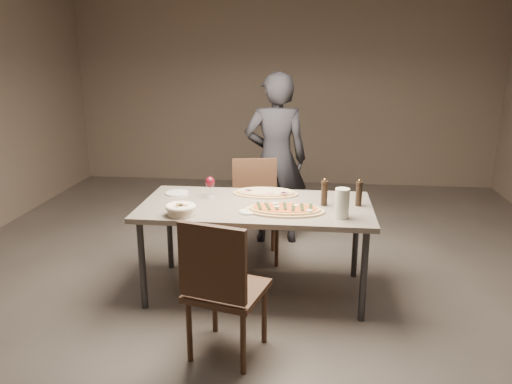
# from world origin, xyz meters

# --- Properties ---
(room) EXTENTS (7.00, 7.00, 7.00)m
(room) POSITION_xyz_m (0.00, 0.00, 1.40)
(room) COLOR #5D5650
(room) RESTS_ON ground
(dining_table) EXTENTS (1.80, 0.90, 0.75)m
(dining_table) POSITION_xyz_m (0.00, 0.00, 0.69)
(dining_table) COLOR gray
(dining_table) RESTS_ON ground
(zucchini_pizza) EXTENTS (0.60, 0.33, 0.05)m
(zucchini_pizza) POSITION_xyz_m (0.23, -0.15, 0.77)
(zucchini_pizza) COLOR tan
(zucchini_pizza) RESTS_ON dining_table
(ham_pizza) EXTENTS (0.55, 0.30, 0.04)m
(ham_pizza) POSITION_xyz_m (0.05, 0.28, 0.77)
(ham_pizza) COLOR tan
(ham_pizza) RESTS_ON dining_table
(bread_basket) EXTENTS (0.22, 0.22, 0.08)m
(bread_basket) POSITION_xyz_m (-0.52, -0.32, 0.80)
(bread_basket) COLOR beige
(bread_basket) RESTS_ON dining_table
(oil_dish) EXTENTS (0.13, 0.13, 0.01)m
(oil_dish) POSITION_xyz_m (-0.03, -0.22, 0.76)
(oil_dish) COLOR white
(oil_dish) RESTS_ON dining_table
(pepper_mill_left) EXTENTS (0.06, 0.06, 0.22)m
(pepper_mill_left) POSITION_xyz_m (0.53, 0.03, 0.85)
(pepper_mill_left) COLOR black
(pepper_mill_left) RESTS_ON dining_table
(pepper_mill_right) EXTENTS (0.05, 0.05, 0.21)m
(pepper_mill_right) POSITION_xyz_m (0.79, 0.05, 0.85)
(pepper_mill_right) COLOR black
(pepper_mill_right) RESTS_ON dining_table
(carafe) EXTENTS (0.10, 0.10, 0.22)m
(carafe) POSITION_xyz_m (0.65, -0.25, 0.86)
(carafe) COLOR silver
(carafe) RESTS_ON dining_table
(wine_glass) EXTENTS (0.08, 0.08, 0.17)m
(wine_glass) POSITION_xyz_m (-0.39, 0.16, 0.87)
(wine_glass) COLOR silver
(wine_glass) RESTS_ON dining_table
(side_plate) EXTENTS (0.19, 0.19, 0.01)m
(side_plate) POSITION_xyz_m (-0.69, 0.21, 0.76)
(side_plate) COLOR white
(side_plate) RESTS_ON dining_table
(chair_near) EXTENTS (0.55, 0.55, 0.95)m
(chair_near) POSITION_xyz_m (-0.11, -0.95, 0.53)
(chair_near) COLOR #422A1B
(chair_near) RESTS_ON ground
(chair_far) EXTENTS (0.51, 0.51, 0.93)m
(chair_far) POSITION_xyz_m (-0.09, 0.73, 0.52)
(chair_far) COLOR #422A1B
(chair_far) RESTS_ON ground
(diner) EXTENTS (0.68, 0.49, 1.72)m
(diner) POSITION_xyz_m (0.07, 1.15, 0.86)
(diner) COLOR black
(diner) RESTS_ON ground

